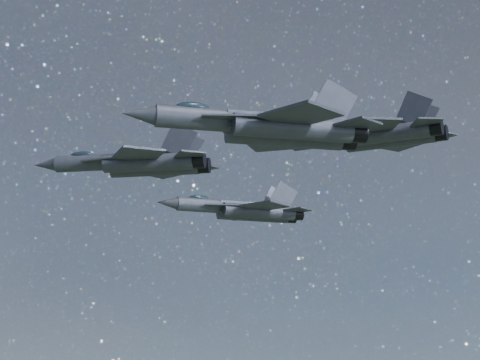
{
  "coord_description": "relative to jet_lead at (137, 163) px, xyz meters",
  "views": [
    {
      "loc": [
        6.18,
        -69.46,
        136.41
      ],
      "look_at": [
        0.26,
        -0.62,
        152.13
      ],
      "focal_mm": 60.0,
      "sensor_mm": 36.0,
      "label": 1
    }
  ],
  "objects": [
    {
      "name": "jet_lead",
      "position": [
        0.0,
        0.0,
        0.0
      ],
      "size": [
        18.32,
        12.86,
        4.62
      ],
      "rotation": [
        0.0,
        0.0,
        -0.09
      ],
      "color": "#30323C"
    },
    {
      "name": "jet_left",
      "position": [
        9.49,
        10.39,
        -2.79
      ],
      "size": [
        16.31,
        10.7,
        4.2
      ],
      "rotation": [
        0.0,
        0.0,
        0.42
      ],
      "color": "#30323C"
    },
    {
      "name": "jet_right",
      "position": [
        13.66,
        -19.73,
        -2.61
      ],
      "size": [
        17.82,
        11.93,
        4.51
      ],
      "rotation": [
        0.0,
        0.0,
        0.33
      ],
      "color": "#30323C"
    },
    {
      "name": "jet_slot",
      "position": [
        21.73,
        -8.73,
        -0.3
      ],
      "size": [
        15.61,
        10.36,
        3.98
      ],
      "rotation": [
        0.0,
        0.0,
        -0.37
      ],
      "color": "#30323C"
    }
  ]
}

